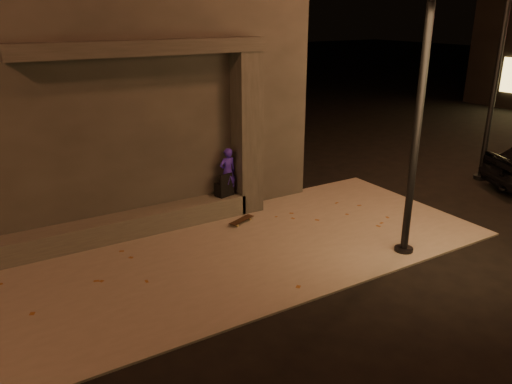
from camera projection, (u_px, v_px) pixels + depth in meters
ground at (274, 306)px, 7.93m from camera, size 120.00×120.00×0.00m
sidewalk at (217, 256)px, 9.53m from camera, size 11.00×4.40×0.04m
building at (89, 93)px, 11.77m from camera, size 9.00×5.10×5.22m
ledge at (111, 229)px, 10.12m from camera, size 6.00×0.55×0.45m
column at (247, 134)px, 11.14m from camera, size 0.55×0.55×3.60m
canopy at (145, 47)px, 9.45m from camera, size 5.00×0.70×0.28m
skateboarder at (228, 172)px, 11.17m from camera, size 0.40×0.27×1.09m
backpack at (224, 188)px, 11.25m from camera, size 0.43×0.33×0.54m
skateboard at (242, 220)px, 10.96m from camera, size 0.69×0.42×0.07m
street_lamp_0 at (430, 11)px, 8.21m from camera, size 0.36×0.36×7.84m
street_lamp_2 at (503, 34)px, 12.67m from camera, size 0.36×0.36×6.84m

